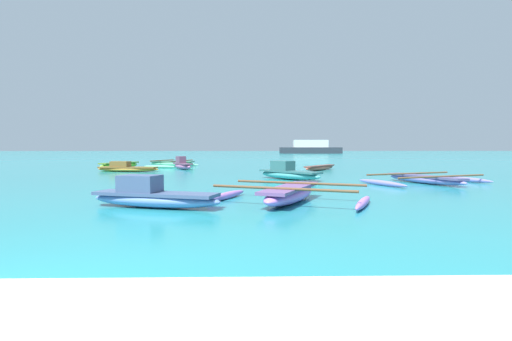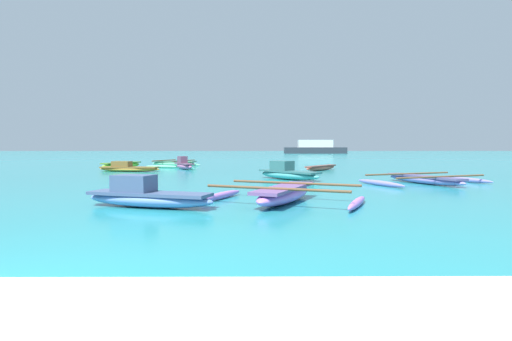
{
  "view_description": "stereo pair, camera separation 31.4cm",
  "coord_description": "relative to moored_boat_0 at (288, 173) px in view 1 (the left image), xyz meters",
  "views": [
    {
      "loc": [
        2.35,
        -3.18,
        1.52
      ],
      "look_at": [
        2.82,
        17.42,
        0.25
      ],
      "focal_mm": 28.0,
      "sensor_mm": 36.0,
      "label": 1
    },
    {
      "loc": [
        2.67,
        -3.19,
        1.52
      ],
      "look_at": [
        2.82,
        17.42,
        0.25
      ],
      "focal_mm": 28.0,
      "sensor_mm": 36.0,
      "label": 2
    }
  ],
  "objects": [
    {
      "name": "moored_boat_7",
      "position": [
        -9.0,
        5.64,
        -0.08
      ],
      "size": [
        3.83,
        1.32,
        0.62
      ],
      "rotation": [
        0.0,
        0.0,
        -0.15
      ],
      "color": "gold",
      "rests_on": "ground_plane"
    },
    {
      "name": "moored_boat_4",
      "position": [
        -7.32,
        10.93,
        -0.06
      ],
      "size": [
        3.66,
        4.01,
        0.5
      ],
      "rotation": [
        0.0,
        0.0,
        -0.36
      ],
      "color": "#6CC898",
      "rests_on": "ground_plane"
    },
    {
      "name": "moored_boat_5",
      "position": [
        -4.22,
        -8.21,
        -0.01
      ],
      "size": [
        3.51,
        1.77,
        0.79
      ],
      "rotation": [
        0.0,
        0.0,
        -0.31
      ],
      "color": "#6284CA",
      "rests_on": "ground_plane"
    },
    {
      "name": "moored_boat_3",
      "position": [
        2.67,
        6.71,
        -0.12
      ],
      "size": [
        2.58,
        3.28,
        0.31
      ],
      "rotation": [
        0.0,
        0.0,
        0.94
      ],
      "color": "#B65745",
      "rests_on": "ground_plane"
    },
    {
      "name": "moored_boat_2",
      "position": [
        -6.12,
        8.08,
        0.0
      ],
      "size": [
        1.77,
        2.67,
        0.84
      ],
      "rotation": [
        0.0,
        0.0,
        -1.08
      ],
      "color": "#A96495",
      "rests_on": "ground_plane"
    },
    {
      "name": "moored_boat_1",
      "position": [
        -10.45,
        8.86,
        -0.06
      ],
      "size": [
        2.0,
        3.53,
        0.42
      ],
      "rotation": [
        0.0,
        0.0,
        1.17
      ],
      "color": "#87D836",
      "rests_on": "ground_plane"
    },
    {
      "name": "distant_ferry",
      "position": [
        10.98,
        62.44,
        0.82
      ],
      "size": [
        12.43,
        2.74,
        2.74
      ],
      "color": "#2D333D",
      "rests_on": "ground_plane"
    },
    {
      "name": "moored_boat_6",
      "position": [
        -0.72,
        -7.45,
        -0.06
      ],
      "size": [
        4.59,
        3.71,
        0.49
      ],
      "rotation": [
        0.0,
        0.0,
        1.16
      ],
      "color": "#B674DA",
      "rests_on": "ground_plane"
    },
    {
      "name": "moored_boat_0",
      "position": [
        0.0,
        0.0,
        0.0
      ],
      "size": [
        2.89,
        3.19,
        0.84
      ],
      "rotation": [
        0.0,
        0.0,
        -0.86
      ],
      "color": "teal",
      "rests_on": "ground_plane"
    },
    {
      "name": "moored_boat_8",
      "position": [
        5.33,
        -2.12,
        -0.12
      ],
      "size": [
        5.26,
        4.18,
        0.38
      ],
      "rotation": [
        0.0,
        0.0,
        -1.2
      ],
      "color": "#8175C8",
      "rests_on": "ground_plane"
    }
  ]
}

